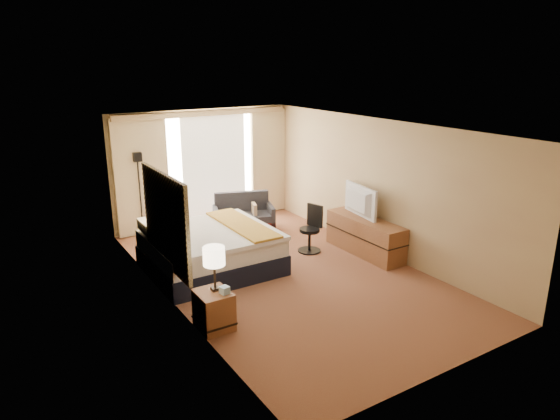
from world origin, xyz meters
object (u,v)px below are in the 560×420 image
desk_chair (311,231)px  lamp_left (214,257)px  loveseat (243,218)px  lamp_right (155,214)px  nightstand_right (156,254)px  television (356,201)px  floor_lamp (139,178)px  nightstand_left (214,310)px  bed (210,250)px  media_dresser (365,236)px

desk_chair → lamp_left: lamp_left is taller
loveseat → lamp_right: size_ratio=2.30×
loveseat → lamp_left: size_ratio=2.28×
lamp_left → nightstand_right: bearing=91.2°
loveseat → television: bearing=-40.3°
floor_lamp → lamp_right: 1.96m
lamp_left → lamp_right: (-0.03, 2.39, -0.00)m
loveseat → nightstand_right: bearing=-136.7°
nightstand_left → desk_chair: size_ratio=0.59×
loveseat → television: size_ratio=1.39×
floor_lamp → desk_chair: (2.55, -2.64, -0.87)m
lamp_left → television: size_ratio=0.61×
bed → lamp_right: size_ratio=3.38×
bed → television: size_ratio=2.05×
nightstand_right → media_dresser: size_ratio=0.31×
loveseat → media_dresser: bearing=-42.0°
bed → floor_lamp: (-0.47, 2.45, 0.90)m
nightstand_right → television: size_ratio=0.52×
nightstand_left → loveseat: bearing=56.4°
floor_lamp → lamp_left: floor_lamp is taller
loveseat → lamp_right: lamp_right is taller
bed → loveseat: size_ratio=1.47×
media_dresser → loveseat: loveseat is taller
nightstand_left → nightstand_right: 2.50m
media_dresser → desk_chair: (-0.82, 0.66, 0.06)m
nightstand_left → desk_chair: desk_chair is taller
loveseat → television: television is taller
loveseat → nightstand_left: bearing=-104.1°
media_dresser → floor_lamp: bearing=135.6°
nightstand_right → bed: bed is taller
nightstand_left → desk_chair: 3.36m
media_dresser → desk_chair: size_ratio=1.94×
floor_lamp → lamp_left: 4.33m
floor_lamp → lamp_right: size_ratio=2.84×
lamp_left → lamp_right: 2.39m
floor_lamp → lamp_right: bearing=-99.3°
nightstand_right → desk_chair: desk_chair is taller
media_dresser → bed: bed is taller
media_dresser → television: bearing=101.2°
loveseat → desk_chair: (0.54, -1.83, 0.14)m
nightstand_left → nightstand_right: size_ratio=1.00×
nightstand_right → lamp_right: size_ratio=0.86×
lamp_right → television: bearing=-17.2°
nightstand_right → loveseat: size_ratio=0.37×
television → nightstand_left: bearing=117.8°
loveseat → lamp_left: bearing=-103.8°
media_dresser → lamp_left: size_ratio=2.80×
media_dresser → television: size_ratio=1.71×
nightstand_left → media_dresser: (3.70, 1.05, 0.07)m
bed → lamp_left: (-0.76, -1.86, 0.66)m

